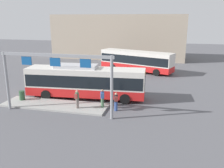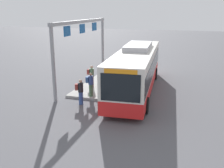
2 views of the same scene
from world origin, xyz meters
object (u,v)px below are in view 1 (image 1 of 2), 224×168
(person_waiting_mid, at_px, (77,99))
(trash_bin, at_px, (22,95))
(person_boarding, at_px, (116,101))
(person_waiting_near, at_px, (102,98))
(bus_main, at_px, (85,81))
(bus_background_left, at_px, (136,60))

(person_waiting_mid, bearing_deg, trash_bin, 84.04)
(person_boarding, xyz_separation_m, person_waiting_near, (-1.30, 0.19, 0.16))
(person_waiting_near, height_order, trash_bin, person_waiting_near)
(trash_bin, bearing_deg, bus_main, 23.81)
(person_waiting_mid, relative_size, trash_bin, 1.86)
(bus_main, relative_size, bus_background_left, 1.05)
(person_waiting_mid, height_order, trash_bin, person_waiting_mid)
(person_boarding, distance_m, trash_bin, 9.57)
(bus_background_left, xyz_separation_m, person_waiting_mid, (-2.71, -17.53, -0.73))
(bus_main, relative_size, person_waiting_near, 7.28)
(bus_background_left, xyz_separation_m, person_waiting_near, (-0.59, -16.75, -0.73))
(bus_main, xyz_separation_m, bus_background_left, (3.14, 14.12, -0.03))
(bus_background_left, height_order, trash_bin, bus_background_left)
(person_boarding, xyz_separation_m, trash_bin, (-9.57, 0.29, -0.28))
(person_waiting_mid, bearing_deg, bus_background_left, -6.49)
(person_waiting_near, bearing_deg, person_waiting_mid, 93.19)
(bus_main, height_order, trash_bin, bus_main)
(bus_background_left, relative_size, trash_bin, 12.87)
(bus_background_left, distance_m, person_waiting_mid, 17.75)
(person_boarding, xyz_separation_m, person_waiting_mid, (-3.42, -0.60, 0.16))
(person_boarding, bearing_deg, trash_bin, 70.57)
(person_boarding, bearing_deg, bus_background_left, -15.29)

